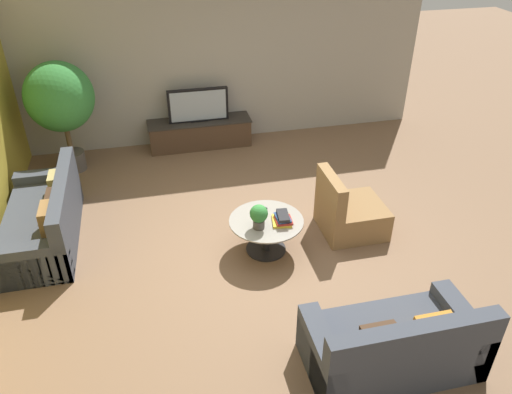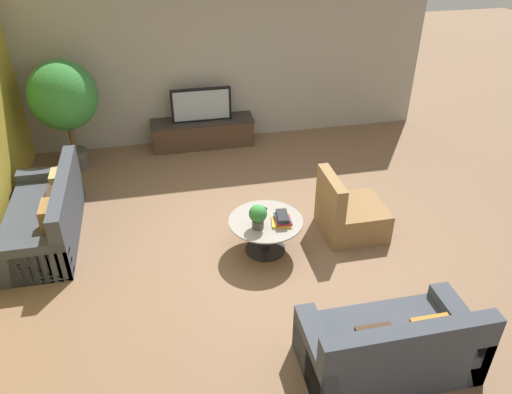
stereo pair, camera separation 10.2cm
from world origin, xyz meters
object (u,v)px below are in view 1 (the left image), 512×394
(television, at_px, (198,105))
(media_console, at_px, (200,133))
(couch_near_entry, at_px, (394,345))
(armchair_wicker, at_px, (349,213))
(coffee_table, at_px, (266,229))
(potted_palm_tall, at_px, (60,99))
(couch_by_wall, at_px, (45,221))
(potted_plant_tabletop, at_px, (259,215))

(television, bearing_deg, media_console, 90.00)
(television, distance_m, couch_near_entry, 5.30)
(television, bearing_deg, armchair_wicker, -62.22)
(television, xyz_separation_m, coffee_table, (0.41, -3.13, -0.44))
(coffee_table, distance_m, potted_palm_tall, 3.83)
(television, relative_size, armchair_wicker, 1.19)
(coffee_table, bearing_deg, armchair_wicker, 7.92)
(media_console, relative_size, television, 1.74)
(couch_by_wall, distance_m, armchair_wicker, 3.93)
(television, bearing_deg, couch_near_entry, -77.61)
(coffee_table, height_order, couch_near_entry, couch_near_entry)
(potted_plant_tabletop, bearing_deg, coffee_table, 45.70)
(couch_by_wall, distance_m, couch_near_entry, 4.48)
(couch_near_entry, xyz_separation_m, potted_palm_tall, (-3.24, 4.77, 0.91))
(potted_palm_tall, xyz_separation_m, potted_plant_tabletop, (2.39, -2.87, -0.56))
(media_console, distance_m, television, 0.51)
(television, distance_m, potted_plant_tabletop, 3.28)
(potted_palm_tall, relative_size, potted_plant_tabletop, 5.67)
(potted_plant_tabletop, bearing_deg, couch_by_wall, 159.02)
(television, bearing_deg, coffee_table, -82.60)
(television, height_order, coffee_table, television)
(couch_near_entry, xyz_separation_m, armchair_wicker, (0.43, 2.18, -0.01))
(coffee_table, distance_m, couch_by_wall, 2.84)
(media_console, xyz_separation_m, television, (-0.00, -0.00, 0.51))
(television, height_order, potted_plant_tabletop, television)
(television, distance_m, coffee_table, 3.19)
(media_console, bearing_deg, armchair_wicker, -62.23)
(armchair_wicker, relative_size, potted_palm_tall, 0.49)
(coffee_table, distance_m, couch_near_entry, 2.15)
(media_console, distance_m, couch_by_wall, 3.23)
(potted_palm_tall, height_order, potted_plant_tabletop, potted_palm_tall)
(television, distance_m, couch_by_wall, 3.27)
(media_console, height_order, coffee_table, media_console)
(potted_palm_tall, bearing_deg, television, 10.46)
(media_console, relative_size, armchair_wicker, 2.06)
(couch_by_wall, height_order, potted_plant_tabletop, couch_by_wall)
(couch_by_wall, bearing_deg, couch_near_entry, 49.98)
(media_console, bearing_deg, potted_plant_tabletop, -85.07)
(couch_by_wall, relative_size, potted_palm_tall, 1.08)
(couch_by_wall, distance_m, potted_plant_tabletop, 2.78)
(couch_by_wall, xyz_separation_m, potted_palm_tall, (0.19, 1.89, 0.91))
(couch_by_wall, height_order, armchair_wicker, armchair_wicker)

